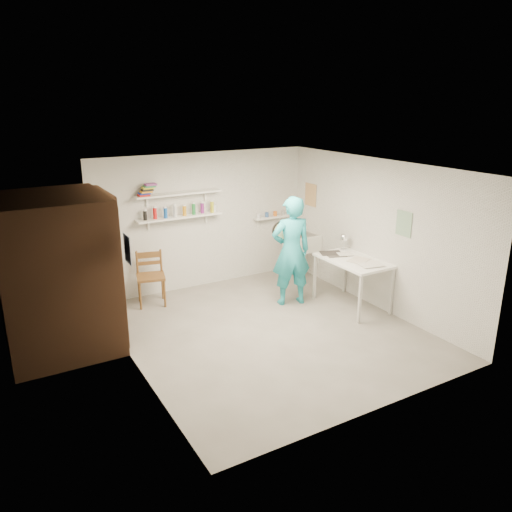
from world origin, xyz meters
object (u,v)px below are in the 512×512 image
belfast_sink (302,241)px  wall_clock (282,231)px  desk_lamp (344,237)px  work_table (352,283)px  man (291,251)px  wooden_chair (151,277)px

belfast_sink → wall_clock: size_ratio=1.84×
wall_clock → desk_lamp: bearing=-4.7°
work_table → desk_lamp: (0.20, 0.49, 0.63)m
man → wooden_chair: size_ratio=1.88×
work_table → desk_lamp: bearing=67.6°
belfast_sink → work_table: (-0.11, -1.58, -0.29)m
wooden_chair → work_table: (2.81, -1.72, -0.08)m
wooden_chair → desk_lamp: bearing=-8.0°
man → work_table: 1.12m
belfast_sink → wooden_chair: 2.93m
wooden_chair → desk_lamp: size_ratio=6.34×
belfast_sink → wall_clock: (-0.95, -0.76, 0.51)m
man → wooden_chair: bearing=-15.6°
belfast_sink → desk_lamp: 1.15m
man → desk_lamp: 1.01m
belfast_sink → desk_lamp: bearing=-85.3°
wall_clock → work_table: 1.43m
wall_clock → desk_lamp: wall_clock is taller
wooden_chair → man: bearing=-14.5°
wall_clock → wooden_chair: wall_clock is taller
wooden_chair → work_table: 3.29m
belfast_sink → work_table: size_ratio=0.49×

